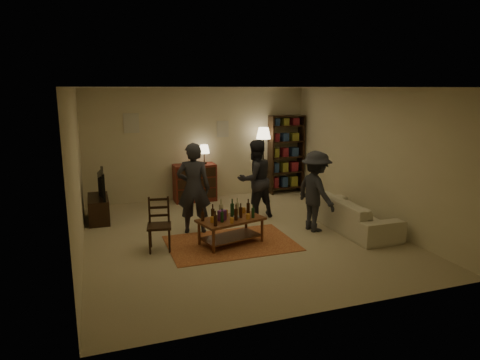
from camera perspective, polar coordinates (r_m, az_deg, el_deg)
name	(u,v)px	position (r m, az deg, el deg)	size (l,w,h in m)	color
floor	(239,235)	(8.07, -0.13, -7.33)	(6.00, 6.00, 0.00)	#C6B793
room_shell	(172,126)	(10.37, -9.00, 7.15)	(6.00, 6.00, 6.00)	beige
rug	(231,243)	(7.64, -1.22, -8.41)	(2.20, 1.50, 0.01)	#943820
coffee_table	(230,221)	(7.51, -1.31, -5.55)	(1.24, 0.88, 0.80)	brown
dining_chair	(159,222)	(7.37, -10.72, -5.55)	(0.46, 0.46, 0.91)	black
tv_stand	(98,203)	(9.28, -18.35, -2.87)	(0.40, 1.00, 1.06)	black
dresser	(195,182)	(10.40, -6.02, -0.22)	(1.00, 0.50, 1.36)	maroon
bookshelf	(286,154)	(11.16, 6.14, 3.53)	(0.90, 0.34, 2.02)	black
floor_lamp	(263,138)	(10.70, 3.14, 5.61)	(0.36, 0.36, 1.74)	black
sofa	(353,214)	(8.58, 14.84, -4.41)	(2.08, 0.81, 0.61)	beige
person_left	(194,188)	(8.03, -6.19, -1.10)	(0.63, 0.41, 1.72)	#2A2A32
person_right	(255,179)	(8.93, 2.02, 0.09)	(0.80, 0.63, 1.65)	#222128
person_by_sofa	(316,191)	(8.24, 10.06, -1.50)	(1.00, 0.57, 1.54)	#25262D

